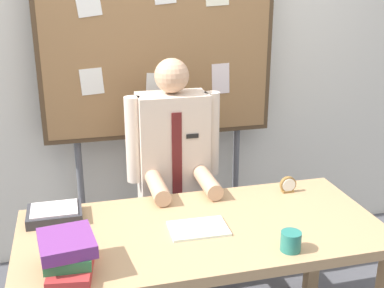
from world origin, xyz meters
The scene contains 9 objects.
back_wall centered at (0.00, 1.21, 1.35)m, with size 6.40×0.08×2.70m, color silver.
desk centered at (0.00, 0.00, 0.66)m, with size 1.71×0.79×0.75m.
person centered at (0.00, 0.64, 0.67)m, with size 0.55×0.56×1.45m.
bulletin_board centered at (0.00, 1.01, 1.48)m, with size 1.47×0.09×2.12m.
book_stack centered at (-0.61, -0.21, 0.83)m, with size 0.24×0.32×0.15m.
open_notebook centered at (-0.02, -0.02, 0.76)m, with size 0.27×0.19×0.01m, color silver.
desk_clock centered at (0.56, 0.26, 0.79)m, with size 0.09×0.04×0.09m.
coffee_mug centered at (0.31, -0.29, 0.79)m, with size 0.09×0.09×0.09m, color #267266.
paper_tray centered at (-0.67, 0.26, 0.78)m, with size 0.26×0.20×0.06m.
Camera 1 is at (-0.55, -1.96, 1.87)m, focal length 45.35 mm.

